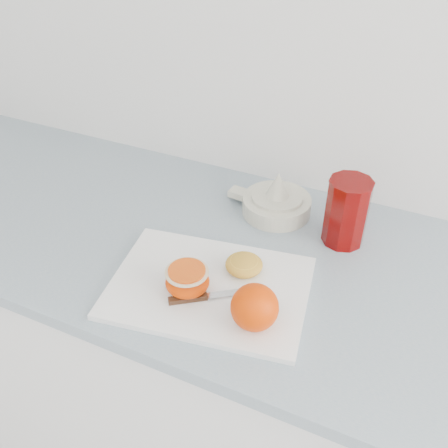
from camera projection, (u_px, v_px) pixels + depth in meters
name	position (u px, v px, depth m)	size (l,w,h in m)	color
counter	(275.00, 393.00, 1.29)	(2.57, 0.64, 0.89)	white
cutting_board	(209.00, 287.00, 0.97)	(0.38, 0.27, 0.01)	white
whole_orange	(255.00, 307.00, 0.86)	(0.08, 0.08, 0.08)	#E93500
half_orange	(187.00, 280.00, 0.94)	(0.08, 0.08, 0.05)	#E93500
squeezed_shell	(244.00, 264.00, 0.99)	(0.07, 0.07, 0.03)	gold
paring_knife	(196.00, 298.00, 0.93)	(0.15, 0.11, 0.01)	#482417
citrus_juicer	(276.00, 202.00, 1.16)	(0.20, 0.16, 0.11)	white
red_tumbler	(346.00, 214.00, 1.05)	(0.09, 0.09, 0.15)	#670504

